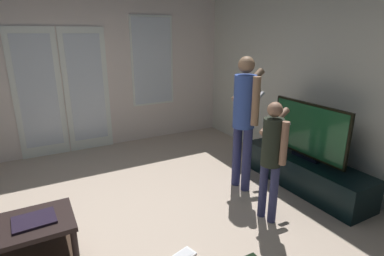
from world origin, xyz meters
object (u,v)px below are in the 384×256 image
person_adult (245,112)px  person_child (272,151)px  coffee_table (11,242)px  tv_stand (304,172)px  flat_screen_tv (309,131)px  laptop_closed (34,220)px

person_adult → person_child: 0.75m
coffee_table → tv_stand: coffee_table is taller
flat_screen_tv → laptop_closed: 3.04m
tv_stand → person_adult: 1.12m
flat_screen_tv → person_adult: bearing=151.9°
person_child → tv_stand: bearing=19.7°
coffee_table → flat_screen_tv: (3.21, 0.00, 0.40)m
flat_screen_tv → tv_stand: bearing=-65.2°
person_adult → person_child: (-0.19, -0.69, -0.22)m
laptop_closed → flat_screen_tv: bearing=-2.6°
coffee_table → person_adult: 2.62m
coffee_table → person_child: (2.33, -0.32, 0.42)m
flat_screen_tv → laptop_closed: (-3.03, -0.01, -0.26)m
coffee_table → flat_screen_tv: 3.23m
tv_stand → flat_screen_tv: (-0.00, 0.00, 0.55)m
laptop_closed → coffee_table: bearing=174.8°
tv_stand → person_child: 1.10m
person_adult → laptop_closed: person_adult is taller
coffee_table → laptop_closed: (0.18, -0.01, 0.14)m
tv_stand → person_child: bearing=-160.3°
person_adult → coffee_table: bearing=-171.5°
person_child → laptop_closed: bearing=171.8°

